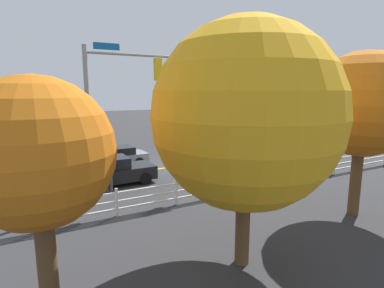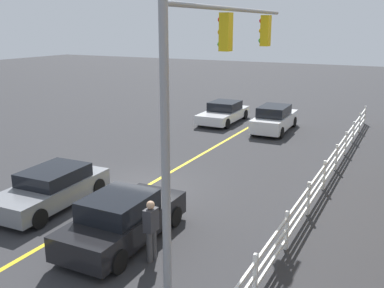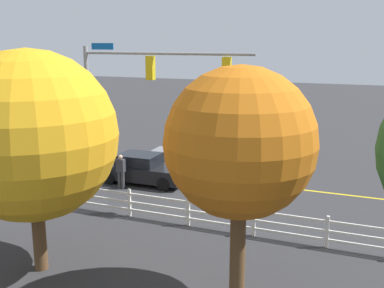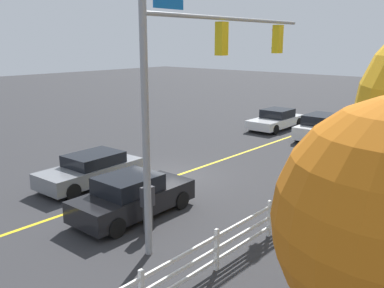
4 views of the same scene
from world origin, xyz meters
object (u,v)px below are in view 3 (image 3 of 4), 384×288
object	(u,v)px
car_1	(143,169)
tree_0	(240,143)
car_3	(190,156)
tree_1	(32,136)
pedestrian	(121,170)

from	to	relation	value
car_1	tree_0	size ratio (longest dim) A/B	0.69
car_3	tree_0	bearing A→B (deg)	115.61
tree_1	tree_0	bearing A→B (deg)	-173.25
car_1	pedestrian	distance (m)	1.38
car_3	pedestrian	xyz separation A→B (m)	(1.48, 5.03, 0.28)
car_1	tree_0	bearing A→B (deg)	-49.52
tree_0	pedestrian	bearing A→B (deg)	-42.13
car_3	tree_1	distance (m)	13.57
tree_0	tree_1	xyz separation A→B (m)	(6.17, 0.73, -0.14)
pedestrian	tree_0	bearing A→B (deg)	-131.27
tree_0	car_3	bearing A→B (deg)	-61.85
car_1	car_3	xyz separation A→B (m)	(-1.00, -3.75, -0.05)
car_1	tree_0	world-z (taller)	tree_0
pedestrian	tree_0	xyz separation A→B (m)	(-8.09, 7.32, 3.47)
car_1	pedestrian	world-z (taller)	pedestrian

